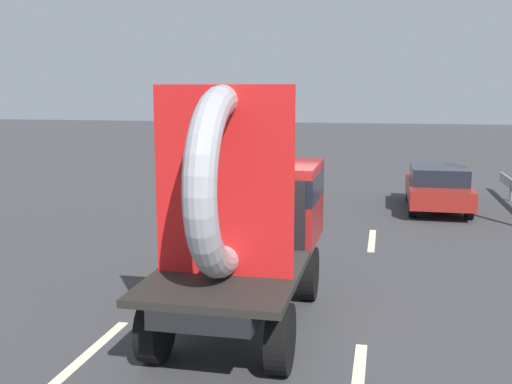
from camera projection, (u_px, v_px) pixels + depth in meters
The scene contains 6 objects.
ground_plane at pixel (268, 317), 9.77m from camera, with size 120.00×120.00×0.00m, color #38383A.
flatbed_truck at pixel (249, 213), 9.62m from camera, with size 2.02×4.67×3.69m.
distant_sedan at pixel (438, 186), 18.48m from camera, with size 1.78×4.15×1.36m.
lane_dash_left_near at pixel (87, 355), 8.37m from camera, with size 2.42×0.16×0.01m, color beige.
lane_dash_left_far at pixel (226, 232), 15.64m from camera, with size 3.00×0.16×0.01m, color beige.
lane_dash_right_far at pixel (372, 240), 14.77m from camera, with size 2.25×0.16×0.01m, color beige.
Camera 1 is at (1.75, -9.14, 3.61)m, focal length 42.58 mm.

